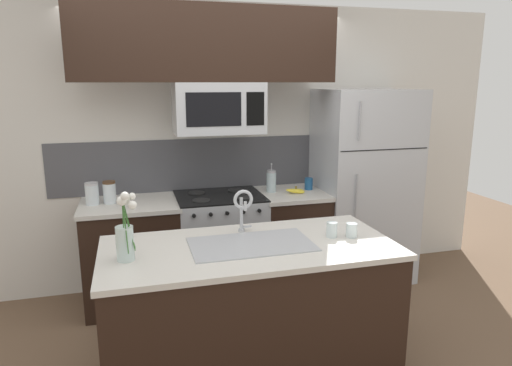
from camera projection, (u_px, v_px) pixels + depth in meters
name	position (u px, v px, depth m)	size (l,w,h in m)	color
ground_plane	(245.00, 344.00, 3.38)	(10.00, 10.00, 0.00)	brown
rear_partition	(242.00, 146.00, 4.38)	(5.20, 0.10, 2.60)	silver
splash_band	(212.00, 164.00, 4.28)	(2.91, 0.01, 0.48)	#4C4C51
back_counter_left	(132.00, 254.00, 3.93)	(0.81, 0.65, 0.91)	black
back_counter_right	(291.00, 238.00, 4.30)	(0.62, 0.65, 0.91)	black
stove_range	(220.00, 245.00, 4.12)	(0.76, 0.64, 0.93)	#B7BABF
microwave	(218.00, 108.00, 3.84)	(0.74, 0.40, 0.42)	#B7BABF
upper_cabinet_band	(206.00, 44.00, 3.68)	(2.13, 0.34, 0.60)	black
refrigerator	(363.00, 186.00, 4.41)	(0.89, 0.74, 1.84)	#B7BABF
storage_jar_tall	(92.00, 194.00, 3.75)	(0.11, 0.11, 0.19)	silver
storage_jar_medium	(110.00, 192.00, 3.80)	(0.10, 0.10, 0.19)	silver
banana_bunch	(296.00, 191.00, 4.15)	(0.19, 0.12, 0.07)	yellow
french_press	(271.00, 181.00, 4.19)	(0.09, 0.09, 0.27)	silver
coffee_tin	(309.00, 184.00, 4.29)	(0.08, 0.08, 0.11)	#1E5184
island_counter	(250.00, 312.00, 2.94)	(1.82, 0.86, 0.91)	black
kitchen_sink	(251.00, 255.00, 2.86)	(0.76, 0.44, 0.16)	#ADAFB5
sink_faucet	(243.00, 205.00, 3.00)	(0.14, 0.14, 0.31)	#B7BABF
drinking_glass	(332.00, 230.00, 2.97)	(0.07, 0.07, 0.10)	silver
spare_glass	(352.00, 230.00, 2.97)	(0.07, 0.07, 0.09)	silver
flower_vase	(125.00, 237.00, 2.57)	(0.13, 0.15, 0.42)	silver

